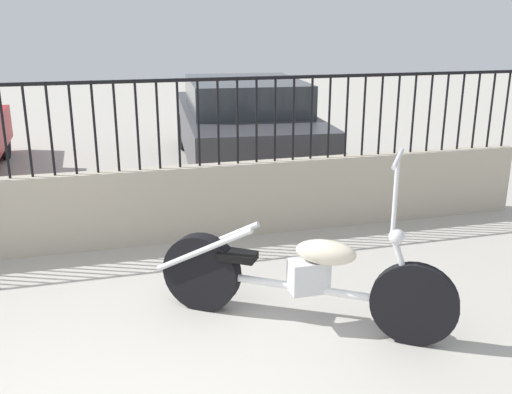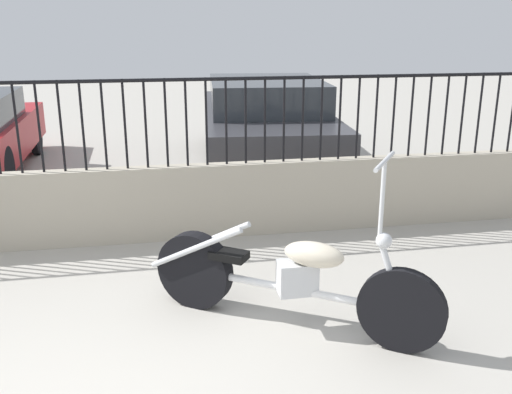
% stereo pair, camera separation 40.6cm
% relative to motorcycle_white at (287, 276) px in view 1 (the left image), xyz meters
% --- Properties ---
extents(low_wall, '(9.54, 0.18, 0.77)m').
position_rel_motorcycle_white_xyz_m(low_wall, '(-1.39, 1.92, 0.01)').
color(low_wall, '#B2A893').
rests_on(low_wall, ground_plane).
extents(fence_railing, '(9.54, 0.04, 0.88)m').
position_rel_motorcycle_white_xyz_m(fence_railing, '(-1.39, 1.92, 0.97)').
color(fence_railing, black).
rests_on(fence_railing, low_wall).
extents(motorcycle_white, '(1.93, 1.39, 1.34)m').
position_rel_motorcycle_white_xyz_m(motorcycle_white, '(0.00, 0.00, 0.00)').
color(motorcycle_white, black).
rests_on(motorcycle_white, ground_plane).
extents(car_dark_grey, '(2.19, 4.66, 1.36)m').
position_rel_motorcycle_white_xyz_m(car_dark_grey, '(0.87, 4.73, 0.31)').
color(car_dark_grey, black).
rests_on(car_dark_grey, ground_plane).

